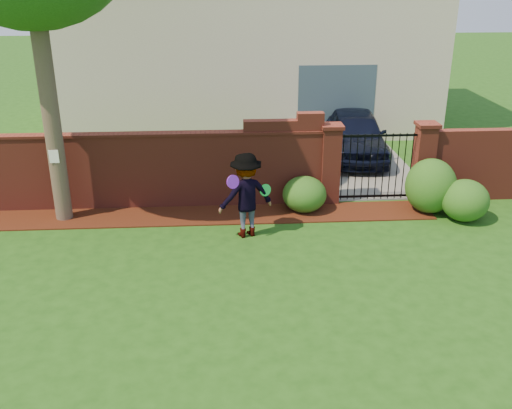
{
  "coord_description": "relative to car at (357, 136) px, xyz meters",
  "views": [
    {
      "loc": [
        -0.14,
        -8.67,
        5.21
      ],
      "look_at": [
        0.51,
        1.4,
        1.05
      ],
      "focal_mm": 40.95,
      "sensor_mm": 36.0,
      "label": 1
    }
  ],
  "objects": [
    {
      "name": "frisbee_green",
      "position": [
        -3.0,
        -4.87,
        0.3
      ],
      "size": [
        0.25,
        0.16,
        0.25
      ],
      "primitive_type": "cylinder",
      "rotation": [
        1.43,
        0.0,
        0.45
      ],
      "color": "green",
      "rests_on": "man"
    },
    {
      "name": "ground",
      "position": [
        -3.77,
        -7.19,
        -0.68
      ],
      "size": [
        80.0,
        80.0,
        0.01
      ],
      "primitive_type": "cube",
      "color": "#1E4912",
      "rests_on": "ground"
    },
    {
      "name": "house",
      "position": [
        -2.76,
        4.8,
        2.49
      ],
      "size": [
        12.4,
        6.4,
        6.3
      ],
      "color": "beige",
      "rests_on": "ground"
    },
    {
      "name": "shrub_middle",
      "position": [
        0.79,
        -3.92,
        -0.05
      ],
      "size": [
        1.13,
        1.13,
        1.24
      ],
      "primitive_type": "ellipsoid",
      "color": "#1B5118",
      "rests_on": "ground"
    },
    {
      "name": "pillar_left",
      "position": [
        -1.37,
        -3.19,
        0.28
      ],
      "size": [
        0.5,
        0.5,
        1.88
      ],
      "color": "maroon",
      "rests_on": "ground"
    },
    {
      "name": "man",
      "position": [
        -3.39,
        -4.93,
        0.21
      ],
      "size": [
        1.29,
        0.97,
        1.77
      ],
      "primitive_type": "imported",
      "rotation": [
        0.0,
        0.0,
        3.45
      ],
      "color": "gray",
      "rests_on": "ground"
    },
    {
      "name": "frisbee_purple",
      "position": [
        -3.67,
        -5.27,
        0.64
      ],
      "size": [
        0.27,
        0.21,
        0.27
      ],
      "primitive_type": "cylinder",
      "rotation": [
        1.36,
        0.0,
        0.54
      ],
      "color": "purple",
      "rests_on": "man"
    },
    {
      "name": "pillar_right",
      "position": [
        0.83,
        -3.19,
        0.28
      ],
      "size": [
        0.5,
        0.5,
        1.88
      ],
      "color": "maroon",
      "rests_on": "ground"
    },
    {
      "name": "paper_notice",
      "position": [
        -7.37,
        -3.98,
        0.82
      ],
      "size": [
        0.2,
        0.01,
        0.28
      ],
      "primitive_type": "cube",
      "color": "white",
      "rests_on": "tree"
    },
    {
      "name": "mulch_bed",
      "position": [
        -4.72,
        -3.86,
        -0.66
      ],
      "size": [
        11.1,
        1.08,
        0.03
      ],
      "primitive_type": "cube",
      "color": "#351309",
      "rests_on": "ground"
    },
    {
      "name": "brick_wall_return",
      "position": [
        2.83,
        -3.19,
        0.17
      ],
      "size": [
        4.0,
        0.25,
        1.7
      ],
      "primitive_type": "cube",
      "color": "maroon",
      "rests_on": "ground"
    },
    {
      "name": "brick_wall",
      "position": [
        -5.78,
        -3.19,
        0.25
      ],
      "size": [
        8.7,
        0.31,
        2.16
      ],
      "color": "maroon",
      "rests_on": "ground"
    },
    {
      "name": "shrub_right",
      "position": [
        1.4,
        -4.43,
        -0.22
      ],
      "size": [
        1.03,
        1.03,
        0.92
      ],
      "primitive_type": "ellipsoid",
      "color": "#1B5118",
      "rests_on": "ground"
    },
    {
      "name": "iron_gate",
      "position": [
        -0.27,
        -3.19,
        0.18
      ],
      "size": [
        1.78,
        0.03,
        1.6
      ],
      "color": "black",
      "rests_on": "ground"
    },
    {
      "name": "shrub_left",
      "position": [
        -2.02,
        -3.7,
        -0.27
      ],
      "size": [
        0.99,
        0.99,
        0.81
      ],
      "primitive_type": "ellipsoid",
      "color": "#1B5118",
      "rests_on": "ground"
    },
    {
      "name": "car",
      "position": [
        0.0,
        0.0,
        0.0
      ],
      "size": [
        1.96,
        4.09,
        1.35
      ],
      "primitive_type": "imported",
      "rotation": [
        0.0,
        0.0,
        -0.09
      ],
      "color": "black",
      "rests_on": "ground"
    },
    {
      "name": "driveway",
      "position": [
        -0.27,
        0.81,
        -0.67
      ],
      "size": [
        3.2,
        8.0,
        0.01
      ],
      "primitive_type": "cube",
      "color": "slate",
      "rests_on": "ground"
    }
  ]
}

